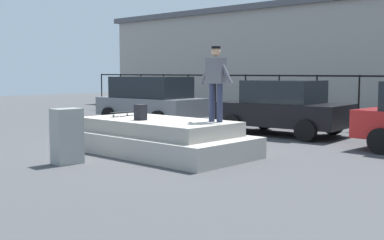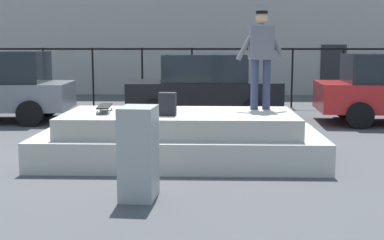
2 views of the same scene
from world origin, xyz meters
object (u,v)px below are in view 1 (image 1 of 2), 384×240
Objects in this scene: skateboard at (123,112)px; car_black_sedan_mid at (283,107)px; car_grey_hatchback_near at (151,99)px; skateboarder at (216,78)px; backpack at (140,112)px; utility_box at (67,136)px.

car_black_sedan_mid reaches higher than skateboard.
skateboard is 0.18× the size of car_grey_hatchback_near.
skateboard is at bearing -168.82° from skateboarder.
backpack reaches higher than skateboard.
car_grey_hatchback_near is at bearing 130.80° from skateboard.
skateboarder is 2.93m from skateboard.
car_black_sedan_mid is at bearing 103.42° from skateboarder.
skateboarder is 4.87m from car_black_sedan_mid.
car_black_sedan_mid reaches higher than backpack.
utility_box is at bearing -122.88° from skateboarder.
skateboarder is at bearing -31.20° from car_grey_hatchback_near.
skateboarder reaches higher than utility_box.
skateboarder is 2.23× the size of skateboard.
skateboard is 0.19× the size of car_black_sedan_mid.
skateboard is 0.65× the size of utility_box.
utility_box is at bearing -95.57° from car_black_sedan_mid.
skateboarder is at bearing 11.18° from skateboard.
car_grey_hatchback_near reaches higher than backpack.
car_grey_hatchback_near is 3.59× the size of utility_box.
utility_box is at bearing -68.74° from skateboard.
backpack is at bearing -44.34° from car_grey_hatchback_near.
utility_box is (-0.73, -7.48, -0.28)m from car_black_sedan_mid.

